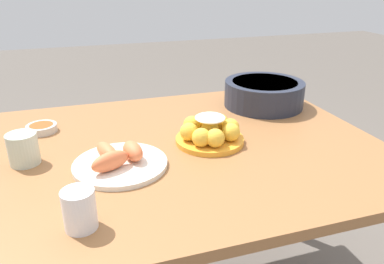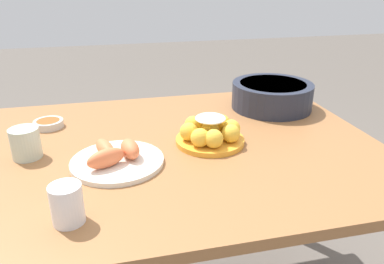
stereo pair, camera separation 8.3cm
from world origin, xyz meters
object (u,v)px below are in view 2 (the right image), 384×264
cake_plate (210,132)px  cup_near (67,204)px  serving_bowl (272,95)px  seafood_platter (116,158)px  cup_far (26,143)px  dining_table (174,171)px  sauce_bowl (49,124)px

cake_plate → cup_near: cake_plate is taller
serving_bowl → seafood_platter: 0.70m
seafood_platter → cup_near: cup_near is taller
serving_bowl → cup_far: 0.90m
dining_table → sauce_bowl: 0.47m
cake_plate → cup_far: size_ratio=2.40×
cup_near → cup_far: (-0.14, 0.34, 0.00)m
cake_plate → serving_bowl: bearing=39.0°
cake_plate → seafood_platter: 0.30m
seafood_platter → cup_near: bearing=-114.7°
sauce_bowl → cup_near: size_ratio=1.11×
dining_table → sauce_bowl: size_ratio=12.90×
cake_plate → dining_table: bearing=173.7°
cake_plate → cup_far: 0.54m
dining_table → cake_plate: bearing=-6.3°
dining_table → cup_near: bearing=-131.4°
dining_table → cup_far: (-0.43, 0.01, 0.14)m
serving_bowl → cup_near: 0.93m
serving_bowl → cup_far: size_ratio=3.46×
cake_plate → cup_near: (-0.40, -0.32, 0.01)m
dining_table → cup_far: cup_far is taller
serving_bowl → dining_table: bearing=-150.3°
sauce_bowl → cake_plate: bearing=-26.2°
seafood_platter → cup_near: 0.27m
dining_table → cup_near: (-0.29, -0.33, 0.14)m
cake_plate → sauce_bowl: cake_plate is taller
dining_table → serving_bowl: serving_bowl is taller
seafood_platter → cup_far: (-0.25, 0.10, 0.03)m
dining_table → serving_bowl: bearing=29.7°
sauce_bowl → seafood_platter: bearing=-56.5°
serving_bowl → sauce_bowl: size_ratio=3.12×
serving_bowl → seafood_platter: (-0.62, -0.34, -0.03)m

